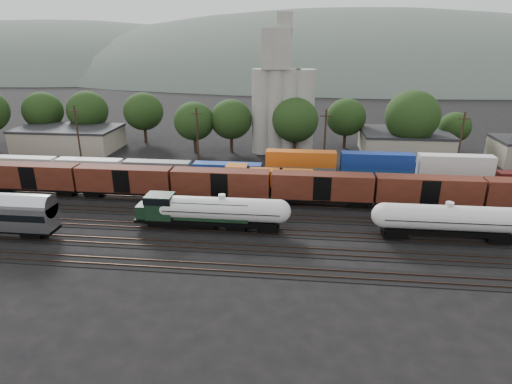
# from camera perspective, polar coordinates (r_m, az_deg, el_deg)

# --- Properties ---
(ground) EXTENTS (600.00, 600.00, 0.00)m
(ground) POSITION_cam_1_polar(r_m,az_deg,el_deg) (61.89, -1.49, -3.19)
(ground) COLOR black
(tracks) EXTENTS (180.00, 33.20, 0.20)m
(tracks) POSITION_cam_1_polar(r_m,az_deg,el_deg) (61.88, -1.49, -3.15)
(tracks) COLOR black
(tracks) RESTS_ON ground
(green_locomotive) EXTENTS (16.61, 2.93, 4.40)m
(green_locomotive) POSITION_cam_1_polar(r_m,az_deg,el_deg) (57.66, -8.77, -2.53)
(green_locomotive) COLOR black
(green_locomotive) RESTS_ON ground
(tank_car_a) EXTENTS (18.12, 3.24, 4.75)m
(tank_car_a) POSITION_cam_1_polar(r_m,az_deg,el_deg) (56.61, -4.53, -2.46)
(tank_car_a) COLOR silver
(tank_car_a) RESTS_ON ground
(tank_car_b) EXTENTS (18.65, 3.34, 4.89)m
(tank_car_b) POSITION_cam_1_polar(r_m,az_deg,el_deg) (58.66, 24.14, -3.35)
(tank_car_b) COLOR silver
(tank_car_b) RESTS_ON ground
(orange_locomotive) EXTENTS (17.32, 2.89, 4.33)m
(orange_locomotive) POSITION_cam_1_polar(r_m,az_deg,el_deg) (70.14, 0.93, 1.82)
(orange_locomotive) COLOR black
(orange_locomotive) RESTS_ON ground
(boxcar_string) EXTENTS (122.80, 2.90, 4.20)m
(boxcar_string) POSITION_cam_1_polar(r_m,az_deg,el_deg) (67.90, -11.10, 1.38)
(boxcar_string) COLOR black
(boxcar_string) RESTS_ON ground
(container_wall) EXTENTS (170.52, 2.60, 5.80)m
(container_wall) POSITION_cam_1_polar(r_m,az_deg,el_deg) (74.66, 8.13, 2.83)
(container_wall) COLOR black
(container_wall) RESTS_ON ground
(grain_silo) EXTENTS (13.40, 5.00, 29.00)m
(grain_silo) POSITION_cam_1_polar(r_m,az_deg,el_deg) (93.37, 3.50, 11.93)
(grain_silo) COLOR #A3A095
(grain_silo) RESTS_ON ground
(industrial_sheds) EXTENTS (119.38, 17.26, 5.10)m
(industrial_sheds) POSITION_cam_1_polar(r_m,az_deg,el_deg) (94.16, 5.41, 6.56)
(industrial_sheds) COLOR #9E937F
(industrial_sheds) RESTS_ON ground
(tree_band) EXTENTS (166.10, 21.98, 14.20)m
(tree_band) POSITION_cam_1_polar(r_m,az_deg,el_deg) (95.41, -1.93, 10.11)
(tree_band) COLOR black
(tree_band) RESTS_ON ground
(utility_poles) EXTENTS (122.20, 0.36, 12.00)m
(utility_poles) POSITION_cam_1_polar(r_m,az_deg,el_deg) (80.79, 0.56, 7.04)
(utility_poles) COLOR black
(utility_poles) RESTS_ON ground
(distant_hills) EXTENTS (860.00, 286.00, 130.00)m
(distant_hills) POSITION_cam_1_polar(r_m,az_deg,el_deg) (319.91, 9.27, 11.75)
(distant_hills) COLOR #59665B
(distant_hills) RESTS_ON ground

